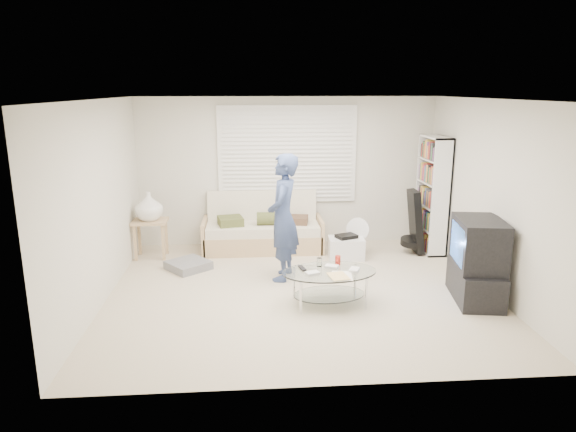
{
  "coord_description": "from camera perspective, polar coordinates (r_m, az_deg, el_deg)",
  "views": [
    {
      "loc": [
        -0.65,
        -6.36,
        2.63
      ],
      "look_at": [
        -0.14,
        0.3,
        0.96
      ],
      "focal_mm": 32.0,
      "sensor_mm": 36.0,
      "label": 1
    }
  ],
  "objects": [
    {
      "name": "storage_bin",
      "position": [
        8.2,
        6.47,
        -3.48
      ],
      "size": [
        0.57,
        0.41,
        0.39
      ],
      "color": "white",
      "rests_on": "ground"
    },
    {
      "name": "tv_unit",
      "position": [
        6.9,
        20.27,
        -4.75
      ],
      "size": [
        0.66,
        1.04,
        1.06
      ],
      "color": "black",
      "rests_on": "ground"
    },
    {
      "name": "bookshelf",
      "position": [
        8.68,
        15.7,
        2.32
      ],
      "size": [
        0.3,
        0.8,
        1.89
      ],
      "color": "white",
      "rests_on": "ground"
    },
    {
      "name": "coffee_table",
      "position": [
        6.42,
        4.66,
        -6.82
      ],
      "size": [
        1.24,
        0.85,
        0.56
      ],
      "color": "silver",
      "rests_on": "ground"
    },
    {
      "name": "standing_person",
      "position": [
        7.1,
        -0.54,
        -0.18
      ],
      "size": [
        0.57,
        0.73,
        1.78
      ],
      "primitive_type": "imported",
      "rotation": [
        0.0,
        0.0,
        -1.82
      ],
      "color": "navy",
      "rests_on": "ground"
    },
    {
      "name": "room_shell",
      "position": [
        6.94,
        1.01,
        5.73
      ],
      "size": [
        5.02,
        4.52,
        2.51
      ],
      "color": "beige",
      "rests_on": "ground"
    },
    {
      "name": "side_table",
      "position": [
        8.32,
        -15.18,
        0.74
      ],
      "size": [
        0.54,
        0.43,
        1.06
      ],
      "color": "tan",
      "rests_on": "ground"
    },
    {
      "name": "ground",
      "position": [
        6.91,
        1.33,
        -8.36
      ],
      "size": [
        5.0,
        5.0,
        0.0
      ],
      "primitive_type": "plane",
      "color": "#C0B295",
      "rests_on": "ground"
    },
    {
      "name": "floor_fan",
      "position": [
        8.36,
        7.65,
        -1.87
      ],
      "size": [
        0.38,
        0.25,
        0.62
      ],
      "color": "white",
      "rests_on": "ground"
    },
    {
      "name": "futon_sofa",
      "position": [
        8.55,
        -2.83,
        -1.7
      ],
      "size": [
        1.97,
        0.79,
        0.96
      ],
      "color": "tan",
      "rests_on": "ground"
    },
    {
      "name": "guitar_case",
      "position": [
        8.55,
        13.9,
        -1.1
      ],
      "size": [
        0.37,
        0.38,
        1.03
      ],
      "color": "black",
      "rests_on": "ground"
    },
    {
      "name": "grey_floor_pillow",
      "position": [
        7.84,
        -11.01,
        -5.39
      ],
      "size": [
        0.75,
        0.75,
        0.12
      ],
      "primitive_type": "cube",
      "rotation": [
        0.0,
        0.0,
        0.69
      ],
      "color": "slate",
      "rests_on": "ground"
    },
    {
      "name": "window_blinds",
      "position": [
        8.65,
        -0.07,
        6.85
      ],
      "size": [
        2.32,
        0.08,
        1.62
      ],
      "color": "silver",
      "rests_on": "ground"
    }
  ]
}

